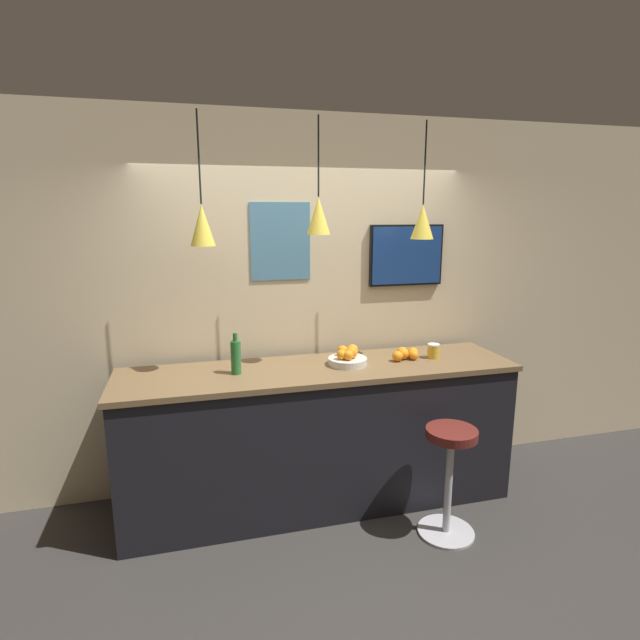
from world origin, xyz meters
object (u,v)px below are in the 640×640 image
at_px(fruit_bowl, 348,358).
at_px(juice_bottle, 236,357).
at_px(mounted_tv, 406,255).
at_px(spread_jar, 433,351).
at_px(bar_stool, 450,465).

height_order(fruit_bowl, juice_bottle, juice_bottle).
distance_m(fruit_bowl, mounted_tv, 1.02).
bearing_deg(spread_jar, mounted_tv, 99.82).
bearing_deg(mounted_tv, juice_bottle, -164.26).
height_order(juice_bottle, spread_jar, juice_bottle).
relative_size(bar_stool, fruit_bowl, 2.70).
xyz_separation_m(juice_bottle, mounted_tv, (1.43, 0.40, 0.63)).
bearing_deg(mounted_tv, fruit_bowl, -147.05).
xyz_separation_m(bar_stool, fruit_bowl, (-0.53, 0.61, 0.61)).
xyz_separation_m(juice_bottle, spread_jar, (1.50, 0.00, -0.07)).
bearing_deg(juice_bottle, spread_jar, 0.00).
bearing_deg(fruit_bowl, juice_bottle, -179.85).
distance_m(fruit_bowl, spread_jar, 0.69).
distance_m(juice_bottle, mounted_tv, 1.62).
distance_m(bar_stool, mounted_tv, 1.66).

